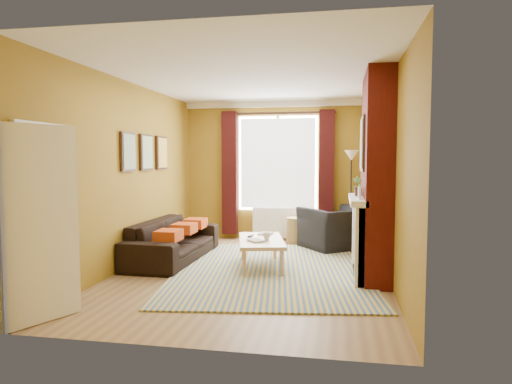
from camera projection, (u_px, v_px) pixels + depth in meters
ground at (253, 272)px, 6.66m from camera, size 5.50×5.50×0.00m
room_walls at (298, 177)px, 6.72m from camera, size 3.82×5.54×2.83m
striped_rug at (270, 270)px, 6.74m from camera, size 3.22×4.13×0.02m
sofa at (173, 240)px, 7.42m from camera, size 0.92×2.25×0.65m
armchair at (337, 228)px, 8.32m from camera, size 1.55×1.52×0.76m
coffee_table at (261, 242)px, 6.89m from camera, size 0.92×1.41×0.43m
wicker_stool at (297, 230)px, 8.87m from camera, size 0.43×0.43×0.50m
floor_lamp at (351, 170)px, 8.61m from camera, size 0.29×0.29×1.81m
book_a at (250, 241)px, 6.65m from camera, size 0.31×0.32×0.02m
book_b at (260, 233)px, 7.36m from camera, size 0.24×0.31×0.02m
mug at (267, 236)px, 6.81m from camera, size 0.13×0.13×0.10m
tv_remote at (250, 236)px, 7.11m from camera, size 0.06×0.17×0.02m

